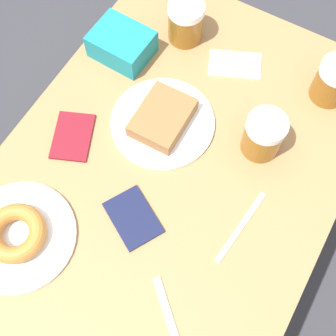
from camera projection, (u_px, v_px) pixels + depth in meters
ground_plane at (168, 253)px, 1.76m from camera, size 8.00×8.00×0.00m
table at (168, 183)px, 1.13m from camera, size 0.75×1.08×0.76m
plate_with_cake at (163, 120)px, 1.10m from camera, size 0.25×0.25×0.05m
plate_with_donut at (17, 235)px, 0.99m from camera, size 0.25×0.25×0.05m
beer_mug_left at (263, 135)px, 1.05m from camera, size 0.09×0.09×0.11m
beer_mug_center at (334, 81)px, 1.10m from camera, size 0.09×0.09×0.11m
beer_mug_right at (186, 22)px, 1.18m from camera, size 0.09×0.09×0.11m
napkin_folded at (235, 65)px, 1.19m from camera, size 0.15×0.12×0.00m
fork at (241, 227)px, 1.01m from camera, size 0.03×0.19×0.00m
knife at (171, 324)px, 0.93m from camera, size 0.15×0.14×0.00m
passport_near_edge at (73, 136)px, 1.10m from camera, size 0.13×0.15×0.01m
passport_far_edge at (133, 218)px, 1.02m from camera, size 0.15×0.14×0.01m
blue_pouch at (122, 44)px, 1.18m from camera, size 0.15×0.12×0.07m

